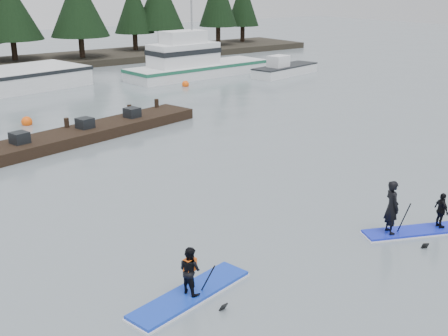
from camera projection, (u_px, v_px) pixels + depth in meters
ground at (352, 261)px, 15.55m from camera, size 160.00×160.00×0.00m
fishing_boat_medium at (195, 70)px, 45.13m from camera, size 12.41×4.41×7.57m
skiff at (285, 70)px, 45.80m from camera, size 6.79×3.28×0.76m
floating_dock at (60, 140)px, 26.37m from camera, size 16.05×5.73×0.53m
buoy_b at (27, 125)px, 30.15m from camera, size 0.58×0.58×0.58m
buoy_c at (185, 86)px, 41.06m from camera, size 0.52×0.52×0.52m
paddleboard_solo at (190, 283)px, 13.67m from camera, size 3.58×1.56×1.81m
paddleboard_duo at (410, 215)px, 17.03m from camera, size 3.14×2.00×2.29m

